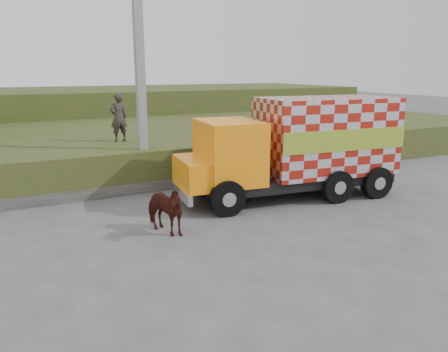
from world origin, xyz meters
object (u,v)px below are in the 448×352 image
cargo_truck (299,147)px  pedestrian (119,117)px  utility_pole (140,77)px  cow (163,209)px

cargo_truck → pedestrian: pedestrian is taller
utility_pole → cargo_truck: (4.53, -3.34, -2.32)m
utility_pole → cow: 5.84m
utility_pole → cow: bearing=-100.9°
utility_pole → pedestrian: utility_pole is taller
cargo_truck → pedestrian: size_ratio=4.06×
pedestrian → cargo_truck: bearing=123.0°
utility_pole → pedestrian: bearing=98.3°
cargo_truck → cow: cargo_truck is taller
pedestrian → utility_pole: bearing=90.2°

